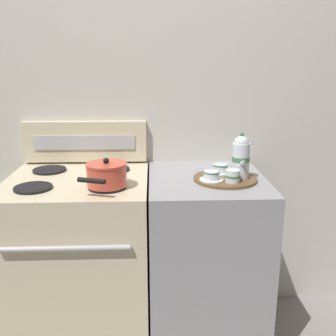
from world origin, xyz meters
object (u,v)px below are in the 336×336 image
(saucepan, at_px, (106,174))
(creamer_jug, at_px, (233,176))
(teacup_left, at_px, (211,176))
(stove, at_px, (82,262))
(teacup_right, at_px, (220,169))
(serving_tray, at_px, (225,179))
(teapot, at_px, (241,157))

(saucepan, xyz_separation_m, creamer_jug, (0.60, 0.03, -0.02))
(teacup_left, bearing_deg, saucepan, -173.37)
(stove, relative_size, teacup_left, 8.10)
(teacup_left, xyz_separation_m, teacup_right, (0.07, 0.13, 0.00))
(serving_tray, xyz_separation_m, creamer_jug, (0.02, -0.08, 0.04))
(serving_tray, xyz_separation_m, teacup_right, (-0.01, 0.08, 0.03))
(stove, relative_size, creamer_jug, 13.39)
(teacup_left, bearing_deg, serving_tray, 31.40)
(teacup_right, distance_m, creamer_jug, 0.16)
(creamer_jug, bearing_deg, teapot, 54.83)
(teapot, relative_size, teacup_left, 1.96)
(stove, relative_size, teacup_right, 8.10)
(teacup_left, relative_size, teacup_right, 1.00)
(teacup_right, bearing_deg, serving_tray, -82.43)
(teacup_right, bearing_deg, teacup_left, -116.90)
(teacup_left, bearing_deg, teacup_right, 63.10)
(teacup_right, bearing_deg, creamer_jug, -78.95)
(serving_tray, distance_m, teacup_right, 0.09)
(stove, distance_m, serving_tray, 0.88)
(serving_tray, bearing_deg, saucepan, -169.71)
(stove, bearing_deg, teacup_right, 2.54)
(teapot, xyz_separation_m, teacup_left, (-0.15, -0.04, -0.08))
(stove, xyz_separation_m, teacup_right, (0.73, 0.03, 0.50))
(teapot, relative_size, teacup_right, 1.96)
(teacup_left, height_order, creamer_jug, creamer_jug)
(teapot, xyz_separation_m, creamer_jug, (-0.05, -0.07, -0.08))
(saucepan, distance_m, teacup_right, 0.59)
(saucepan, xyz_separation_m, teacup_right, (0.56, 0.19, -0.03))
(serving_tray, bearing_deg, teacup_right, 97.57)
(teapot, bearing_deg, serving_tray, 176.47)
(stove, distance_m, teacup_right, 0.89)
(teacup_left, relative_size, creamer_jug, 1.65)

